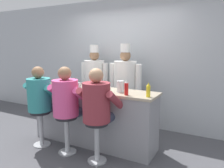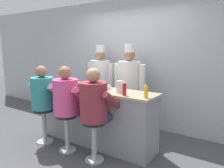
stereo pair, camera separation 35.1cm
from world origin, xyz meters
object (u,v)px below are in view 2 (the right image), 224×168
ketchup_bottle_red (124,88)px  diner_seated_maroon (95,104)px  breakfast_plate (95,89)px  coffee_mug_tan (53,83)px  napkin_dispenser_chrome (79,85)px  water_pitcher_clear (120,87)px  coffee_mug_white (108,87)px  mustard_bottle_yellow (146,91)px  cereal_bowl (72,86)px  cook_in_whites_far (129,84)px  diner_seated_teal (44,95)px  diner_seated_pink (67,99)px  cook_in_whites_near (101,81)px  hot_sauce_bottle_orange (102,86)px

ketchup_bottle_red → diner_seated_maroon: size_ratio=0.17×
breakfast_plate → coffee_mug_tan: coffee_mug_tan is taller
breakfast_plate → napkin_dispenser_chrome: (-0.29, -0.09, 0.04)m
water_pitcher_clear → coffee_mug_tan: (-1.42, -0.13, -0.05)m
coffee_mug_tan → coffee_mug_white: same height
mustard_bottle_yellow → napkin_dispenser_chrome: bearing=-179.2°
cereal_bowl → cook_in_whites_far: bearing=56.6°
mustard_bottle_yellow → ketchup_bottle_red: bearing=-172.8°
coffee_mug_white → diner_seated_teal: size_ratio=0.10×
cereal_bowl → coffee_mug_white: 0.66m
coffee_mug_white → diner_seated_pink: 0.69m
breakfast_plate → coffee_mug_white: bearing=31.5°
ketchup_bottle_red → coffee_mug_white: bearing=154.2°
breakfast_plate → cook_in_whites_near: 1.13m
cereal_bowl → diner_seated_teal: diner_seated_teal is taller
water_pitcher_clear → breakfast_plate: (-0.47, -0.03, -0.08)m
coffee_mug_tan → cook_in_whites_near: (0.34, 1.05, -0.07)m
coffee_mug_white → diner_seated_teal: 1.13m
diner_seated_teal → cook_in_whites_far: (0.98, 1.26, 0.11)m
cereal_bowl → coffee_mug_white: size_ratio=1.00×
cereal_bowl → hot_sauce_bottle_orange: bearing=6.0°
hot_sauce_bottle_orange → cook_in_whites_far: size_ratio=0.09×
breakfast_plate → coffee_mug_tan: (-0.95, -0.09, 0.03)m
cereal_bowl → diner_seated_maroon: 0.85m
diner_seated_maroon → cook_in_whites_far: cook_in_whites_far is taller
napkin_dispenser_chrome → cook_in_whites_far: cook_in_whites_far is taller
ketchup_bottle_red → breakfast_plate: ketchup_bottle_red is taller
ketchup_bottle_red → mustard_bottle_yellow: ketchup_bottle_red is taller
coffee_mug_tan → coffee_mug_white: bearing=10.2°
hot_sauce_bottle_orange → diner_seated_teal: (-0.98, -0.38, -0.21)m
mustard_bottle_yellow → diner_seated_maroon: (-0.64, -0.35, -0.22)m
hot_sauce_bottle_orange → diner_seated_pink: diner_seated_pink is taller
cereal_bowl → cook_in_whites_far: 1.14m
mustard_bottle_yellow → diner_seated_teal: size_ratio=0.15×
water_pitcher_clear → cereal_bowl: size_ratio=1.38×
cook_in_whites_far → diner_seated_pink: bearing=-108.2°
ketchup_bottle_red → cook_in_whites_near: size_ratio=0.13×
coffee_mug_white → napkin_dispenser_chrome: napkin_dispenser_chrome is taller
napkin_dispenser_chrome → ketchup_bottle_red: bearing=-1.5°
coffee_mug_white → mustard_bottle_yellow: bearing=-13.0°
coffee_mug_tan → diner_seated_pink: 0.80m
napkin_dispenser_chrome → diner_seated_teal: 0.65m
breakfast_plate → diner_seated_maroon: bearing=-52.1°
cereal_bowl → cook_in_whites_near: bearing=98.7°
cook_in_whites_near → cook_in_whites_far: size_ratio=0.99×
mustard_bottle_yellow → coffee_mug_white: size_ratio=1.58×
coffee_mug_white → diner_seated_teal: diner_seated_teal is taller
hot_sauce_bottle_orange → cereal_bowl: (-0.62, -0.07, -0.05)m
water_pitcher_clear → breakfast_plate: size_ratio=0.82×
mustard_bottle_yellow → coffee_mug_white: mustard_bottle_yellow is taller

